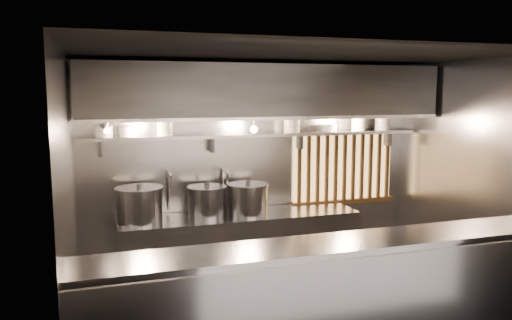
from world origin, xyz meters
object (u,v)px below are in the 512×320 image
stock_pot_left (139,205)px  stock_pot_mid (248,199)px  pendant_bulb (254,129)px  heat_lamp (104,125)px  stock_pot_right (207,201)px

stock_pot_left → stock_pot_mid: (1.33, -0.02, -0.02)m
pendant_bulb → stock_pot_left: (-1.43, -0.07, -0.85)m
heat_lamp → stock_pot_right: 1.57m
heat_lamp → stock_pot_right: size_ratio=0.66×
pendant_bulb → stock_pot_mid: 0.88m
stock_pot_left → stock_pot_mid: stock_pot_left is taller
pendant_bulb → stock_pot_right: (-0.62, -0.03, -0.87)m
stock_pot_left → stock_pot_mid: 1.33m
heat_lamp → stock_pot_left: size_ratio=0.48×
stock_pot_mid → heat_lamp: bearing=-171.3°
stock_pot_right → stock_pot_mid: bearing=-6.3°
stock_pot_right → stock_pot_left: bearing=-177.2°
stock_pot_left → heat_lamp: bearing=-142.9°
pendant_bulb → stock_pot_mid: pendant_bulb is taller
heat_lamp → stock_pot_mid: bearing=8.7°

